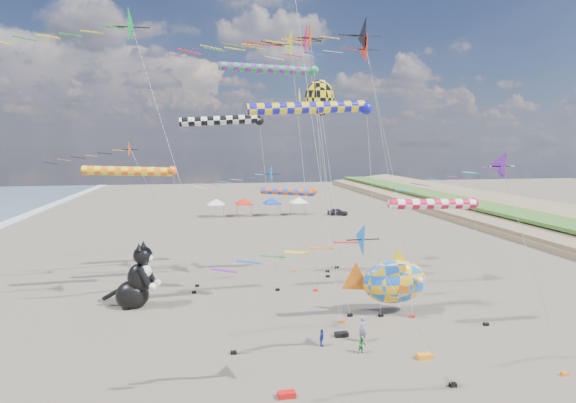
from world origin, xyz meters
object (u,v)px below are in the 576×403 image
(fish_inflatable, at_px, (394,281))
(child_green, at_px, (362,345))
(cat_inflatable, at_px, (135,274))
(child_blue, at_px, (322,338))
(parked_car, at_px, (338,212))
(person_adult, at_px, (363,329))

(fish_inflatable, xyz_separation_m, child_green, (-4.56, -5.83, -2.02))
(cat_inflatable, xyz_separation_m, child_blue, (12.70, -9.54, -2.09))
(child_green, distance_m, parked_car, 54.69)
(fish_inflatable, bearing_deg, child_blue, -146.94)
(cat_inflatable, height_order, child_blue, cat_inflatable)
(child_green, distance_m, child_blue, 2.63)
(fish_inflatable, relative_size, parked_car, 1.80)
(child_blue, bearing_deg, fish_inflatable, -22.64)
(cat_inflatable, relative_size, child_blue, 4.71)
(person_adult, bearing_deg, fish_inflatable, 48.98)
(child_blue, bearing_deg, person_adult, -52.83)
(person_adult, height_order, parked_car, person_adult)
(cat_inflatable, height_order, person_adult, cat_inflatable)
(fish_inflatable, xyz_separation_m, person_adult, (-3.93, -4.27, -1.70))
(person_adult, xyz_separation_m, parked_car, (13.62, 51.24, -0.21))
(cat_inflatable, distance_m, fish_inflatable, 20.14)
(cat_inflatable, bearing_deg, person_adult, -16.30)
(child_green, height_order, child_blue, child_blue)
(cat_inflatable, distance_m, child_blue, 16.02)
(person_adult, bearing_deg, child_blue, -175.48)
(child_blue, bearing_deg, parked_car, 16.53)
(child_blue, relative_size, parked_car, 0.30)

